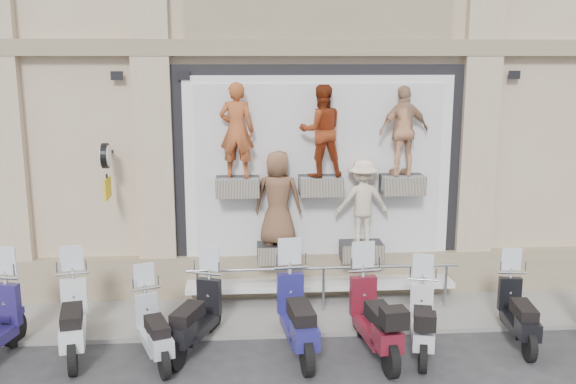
% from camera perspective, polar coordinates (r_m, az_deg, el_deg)
% --- Properties ---
extents(ground, '(90.00, 90.00, 0.00)m').
position_cam_1_polar(ground, '(10.34, 4.57, -15.04)').
color(ground, '#2F2F31').
rests_on(ground, ground).
extents(sidewalk, '(16.00, 2.20, 0.08)m').
position_cam_1_polar(sidewalk, '(12.22, 3.08, -10.43)').
color(sidewalk, gray).
rests_on(sidewalk, ground).
extents(building, '(14.00, 8.60, 12.00)m').
position_cam_1_polar(building, '(16.23, 1.08, 16.57)').
color(building, '#C4AD8F').
rests_on(building, ground).
extents(shop_vitrine, '(5.60, 0.83, 4.30)m').
position_cam_1_polar(shop_vitrine, '(12.16, 3.03, 1.13)').
color(shop_vitrine, black).
rests_on(shop_vitrine, ground).
extents(guard_rail, '(5.06, 0.10, 0.93)m').
position_cam_1_polar(guard_rail, '(11.97, 3.16, -8.73)').
color(guard_rail, '#9EA0A5').
rests_on(guard_rail, ground).
extents(clock_sign_bracket, '(0.10, 0.80, 1.02)m').
position_cam_1_polar(clock_sign_bracket, '(11.98, -15.86, 2.43)').
color(clock_sign_bracket, black).
rests_on(clock_sign_bracket, ground).
extents(scooter_b, '(0.98, 2.08, 1.63)m').
position_cam_1_polar(scooter_b, '(10.87, -18.64, -9.59)').
color(scooter_b, silver).
rests_on(scooter_b, ground).
extents(scooter_c, '(1.08, 1.82, 1.42)m').
position_cam_1_polar(scooter_c, '(10.36, -11.90, -10.89)').
color(scooter_c, '#A1A6AF').
rests_on(scooter_c, ground).
extents(scooter_d, '(1.19, 2.00, 1.57)m').
position_cam_1_polar(scooter_d, '(10.57, -8.28, -9.86)').
color(scooter_d, black).
rests_on(scooter_d, ground).
extents(scooter_e, '(0.84, 2.18, 1.73)m').
position_cam_1_polar(scooter_e, '(10.35, 0.84, -9.75)').
color(scooter_e, navy).
rests_on(scooter_e, ground).
extents(scooter_f, '(0.85, 2.13, 1.69)m').
position_cam_1_polar(scooter_f, '(10.38, 7.76, -9.90)').
color(scooter_f, '#5B0F1C').
rests_on(scooter_f, ground).
extents(scooter_g, '(0.95, 1.89, 1.48)m').
position_cam_1_polar(scooter_g, '(10.61, 11.90, -10.18)').
color(scooter_g, silver).
rests_on(scooter_g, ground).
extents(scooter_h, '(0.75, 1.86, 1.47)m').
position_cam_1_polar(scooter_h, '(11.38, 19.88, -9.13)').
color(scooter_h, black).
rests_on(scooter_h, ground).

